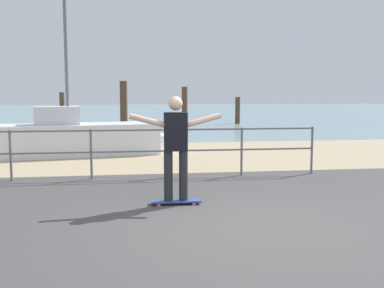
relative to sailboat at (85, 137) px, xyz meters
The scene contains 11 objects.
ground_plane 8.80m from the sailboat, 72.17° to the right, with size 24.00×10.00×0.04m, color #474444.
beach_strip 2.76m from the sailboat, ahead, with size 24.00×6.00×0.04m, color tan.
sea_surface 27.77m from the sailboat, 84.44° to the left, with size 72.00×50.00×0.04m, color #75939E.
railing_fence 3.78m from the sailboat, 94.82° to the right, with size 11.09×0.05×1.05m.
sailboat is the anchor object (origin of this frame).
skateboard 6.41m from the sailboat, 72.01° to the right, with size 0.80×0.20×0.08m.
skateboarder 6.41m from the sailboat, 72.01° to the right, with size 1.45×0.22×1.65m.
groyne_post_0 11.32m from the sailboat, 101.27° to the left, with size 0.26×0.26×1.79m, color #513826.
groyne_post_1 11.15m from the sailboat, 85.06° to the left, with size 0.39×0.39×2.38m, color #513826.
groyne_post_2 11.22m from the sailboat, 68.38° to the left, with size 0.30×0.30×2.07m, color #513826.
groyne_post_3 13.81m from the sailboat, 58.09° to the left, with size 0.28×0.28×1.52m, color #513826.
Camera 1 is at (-1.42, -5.69, 1.80)m, focal length 42.05 mm.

